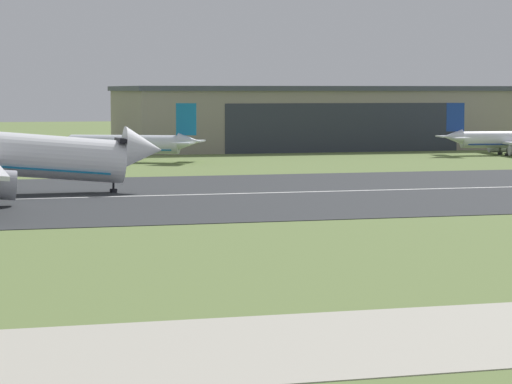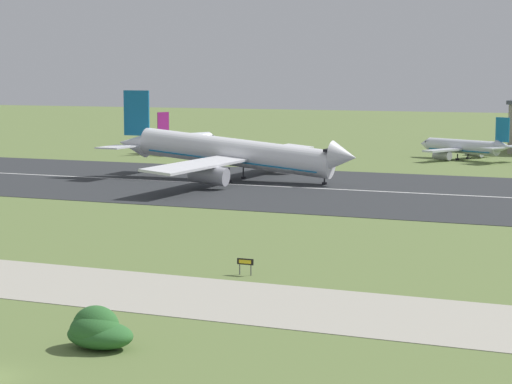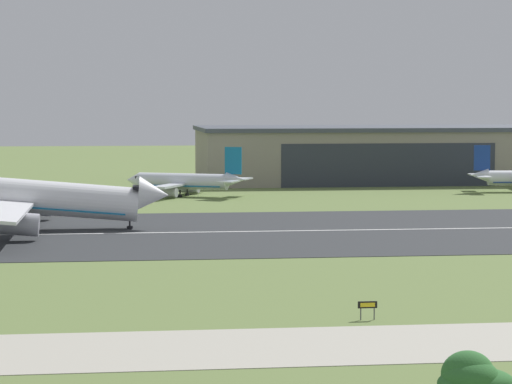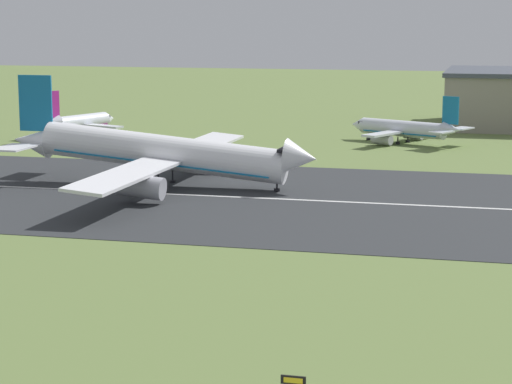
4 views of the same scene
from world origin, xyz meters
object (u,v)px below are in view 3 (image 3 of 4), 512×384
object	(u,v)px
airplane_parked_east	(185,182)
runway_sign	(368,306)
shrub_clump	(472,378)
airplane_landing	(7,197)

from	to	relation	value
airplane_parked_east	runway_sign	bearing A→B (deg)	-87.25
shrub_clump	runway_sign	distance (m)	26.09
airplane_parked_east	runway_sign	xyz separation A→B (m)	(6.17, -128.58, -1.57)
airplane_landing	shrub_clump	world-z (taller)	airplane_landing
airplane_landing	airplane_parked_east	xyz separation A→B (m)	(28.08, 55.96, -1.95)
runway_sign	airplane_landing	bearing A→B (deg)	115.25
airplane_parked_east	shrub_clump	size ratio (longest dim) A/B	5.06
shrub_clump	airplane_parked_east	bearing A→B (deg)	92.51
shrub_clump	runway_sign	world-z (taller)	shrub_clump
airplane_landing	shrub_clump	xyz separation A→B (m)	(34.85, -98.71, -3.49)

